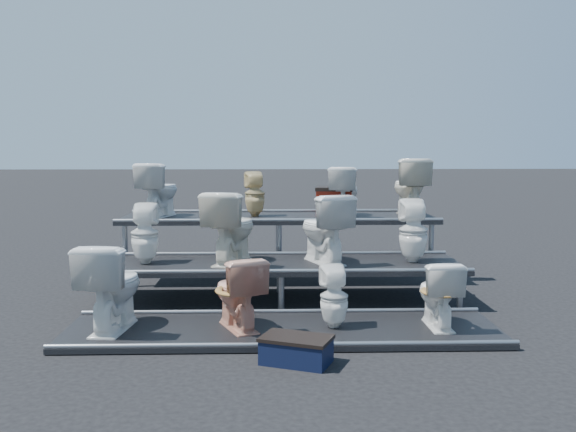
{
  "coord_description": "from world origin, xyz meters",
  "views": [
    {
      "loc": [
        -0.13,
        -7.37,
        1.84
      ],
      "look_at": [
        0.09,
        0.1,
        1.0
      ],
      "focal_mm": 40.0,
      "sensor_mm": 36.0,
      "label": 1
    }
  ],
  "objects_px": {
    "toilet_4": "(145,234)",
    "toilet_5": "(231,227)",
    "toilet_10": "(344,191)",
    "toilet_11": "(410,187)",
    "toilet_1": "(238,292)",
    "red_crate": "(335,203)",
    "toilet_6": "(324,228)",
    "toilet_7": "(413,231)",
    "toilet_0": "(112,286)",
    "toilet_3": "(438,293)",
    "toilet_2": "(334,297)",
    "toilet_8": "(159,190)",
    "toilet_9": "(255,194)",
    "step_stool": "(296,352)"
  },
  "relations": [
    {
      "from": "toilet_7",
      "to": "toilet_8",
      "type": "relative_size",
      "value": 1.02
    },
    {
      "from": "toilet_1",
      "to": "toilet_8",
      "type": "distance_m",
      "value": 2.97
    },
    {
      "from": "step_stool",
      "to": "toilet_0",
      "type": "bearing_deg",
      "value": 176.22
    },
    {
      "from": "toilet_0",
      "to": "toilet_2",
      "type": "bearing_deg",
      "value": -173.07
    },
    {
      "from": "toilet_4",
      "to": "toilet_11",
      "type": "relative_size",
      "value": 0.89
    },
    {
      "from": "toilet_0",
      "to": "toilet_5",
      "type": "xyz_separation_m",
      "value": [
        1.07,
        1.3,
        0.39
      ]
    },
    {
      "from": "toilet_6",
      "to": "toilet_11",
      "type": "xyz_separation_m",
      "value": [
        1.28,
        1.3,
        0.39
      ]
    },
    {
      "from": "toilet_3",
      "to": "toilet_11",
      "type": "bearing_deg",
      "value": -96.46
    },
    {
      "from": "toilet_6",
      "to": "toilet_8",
      "type": "xyz_separation_m",
      "value": [
        -2.12,
        1.3,
        0.36
      ]
    },
    {
      "from": "toilet_9",
      "to": "toilet_7",
      "type": "bearing_deg",
      "value": 134.73
    },
    {
      "from": "toilet_7",
      "to": "step_stool",
      "type": "height_order",
      "value": "toilet_7"
    },
    {
      "from": "toilet_2",
      "to": "toilet_11",
      "type": "xyz_separation_m",
      "value": [
        1.29,
        2.6,
        0.89
      ]
    },
    {
      "from": "toilet_9",
      "to": "red_crate",
      "type": "height_order",
      "value": "toilet_9"
    },
    {
      "from": "toilet_0",
      "to": "toilet_3",
      "type": "bearing_deg",
      "value": -173.07
    },
    {
      "from": "toilet_2",
      "to": "toilet_6",
      "type": "xyz_separation_m",
      "value": [
        0.01,
        1.3,
        0.5
      ]
    },
    {
      "from": "toilet_9",
      "to": "toilet_11",
      "type": "relative_size",
      "value": 0.77
    },
    {
      "from": "toilet_4",
      "to": "toilet_8",
      "type": "distance_m",
      "value": 1.37
    },
    {
      "from": "toilet_8",
      "to": "toilet_2",
      "type": "bearing_deg",
      "value": 145.49
    },
    {
      "from": "toilet_9",
      "to": "toilet_11",
      "type": "xyz_separation_m",
      "value": [
        2.11,
        0.0,
        0.09
      ]
    },
    {
      "from": "toilet_0",
      "to": "toilet_1",
      "type": "relative_size",
      "value": 1.19
    },
    {
      "from": "toilet_2",
      "to": "toilet_4",
      "type": "height_order",
      "value": "toilet_4"
    },
    {
      "from": "toilet_9",
      "to": "step_stool",
      "type": "relative_size",
      "value": 1.09
    },
    {
      "from": "toilet_2",
      "to": "toilet_11",
      "type": "relative_size",
      "value": 0.77
    },
    {
      "from": "toilet_2",
      "to": "toilet_0",
      "type": "bearing_deg",
      "value": -5.35
    },
    {
      "from": "toilet_9",
      "to": "step_stool",
      "type": "distance_m",
      "value": 3.63
    },
    {
      "from": "toilet_5",
      "to": "toilet_9",
      "type": "relative_size",
      "value": 1.39
    },
    {
      "from": "toilet_6",
      "to": "toilet_8",
      "type": "bearing_deg",
      "value": -52.37
    },
    {
      "from": "toilet_1",
      "to": "red_crate",
      "type": "height_order",
      "value": "red_crate"
    },
    {
      "from": "toilet_5",
      "to": "toilet_0",
      "type": "bearing_deg",
      "value": 67.74
    },
    {
      "from": "toilet_1",
      "to": "toilet_7",
      "type": "distance_m",
      "value": 2.41
    },
    {
      "from": "toilet_2",
      "to": "toilet_8",
      "type": "xyz_separation_m",
      "value": [
        -2.11,
        2.6,
        0.86
      ]
    },
    {
      "from": "toilet_7",
      "to": "toilet_10",
      "type": "distance_m",
      "value": 1.5
    },
    {
      "from": "toilet_1",
      "to": "toilet_11",
      "type": "distance_m",
      "value": 3.52
    },
    {
      "from": "toilet_4",
      "to": "toilet_5",
      "type": "distance_m",
      "value": 1.0
    },
    {
      "from": "toilet_5",
      "to": "toilet_8",
      "type": "relative_size",
      "value": 1.16
    },
    {
      "from": "toilet_1",
      "to": "toilet_9",
      "type": "bearing_deg",
      "value": -115.22
    },
    {
      "from": "toilet_6",
      "to": "toilet_10",
      "type": "bearing_deg",
      "value": -127.57
    },
    {
      "from": "toilet_1",
      "to": "toilet_9",
      "type": "relative_size",
      "value": 1.17
    },
    {
      "from": "toilet_5",
      "to": "toilet_8",
      "type": "xyz_separation_m",
      "value": [
        -1.04,
        1.3,
        0.34
      ]
    },
    {
      "from": "toilet_6",
      "to": "step_stool",
      "type": "height_order",
      "value": "toilet_6"
    },
    {
      "from": "toilet_7",
      "to": "toilet_0",
      "type": "bearing_deg",
      "value": 23.79
    },
    {
      "from": "toilet_4",
      "to": "toilet_10",
      "type": "bearing_deg",
      "value": -153.91
    },
    {
      "from": "toilet_3",
      "to": "toilet_6",
      "type": "distance_m",
      "value": 1.71
    },
    {
      "from": "toilet_10",
      "to": "toilet_11",
      "type": "distance_m",
      "value": 0.89
    },
    {
      "from": "toilet_4",
      "to": "red_crate",
      "type": "xyz_separation_m",
      "value": [
        2.34,
        1.36,
        0.22
      ]
    },
    {
      "from": "toilet_5",
      "to": "toilet_6",
      "type": "xyz_separation_m",
      "value": [
        1.08,
        0.0,
        -0.02
      ]
    },
    {
      "from": "toilet_2",
      "to": "toilet_10",
      "type": "distance_m",
      "value": 2.76
    },
    {
      "from": "toilet_1",
      "to": "toilet_4",
      "type": "bearing_deg",
      "value": -71.69
    },
    {
      "from": "toilet_4",
      "to": "toilet_9",
      "type": "relative_size",
      "value": 1.15
    },
    {
      "from": "toilet_0",
      "to": "toilet_3",
      "type": "height_order",
      "value": "toilet_0"
    }
  ]
}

